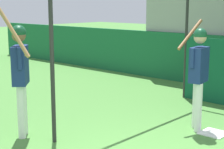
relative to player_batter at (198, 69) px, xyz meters
name	(u,v)px	position (x,y,z in m)	size (l,w,h in m)	color
home_plate	(214,133)	(0.36, -0.01, -1.12)	(0.44, 0.44, 0.02)	white
player_batter	(198,69)	(0.00, 0.00, 0.00)	(0.51, 0.83, 1.98)	white
player_waiting	(20,69)	(-2.03, -2.35, 0.06)	(0.78, 0.64, 2.23)	white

